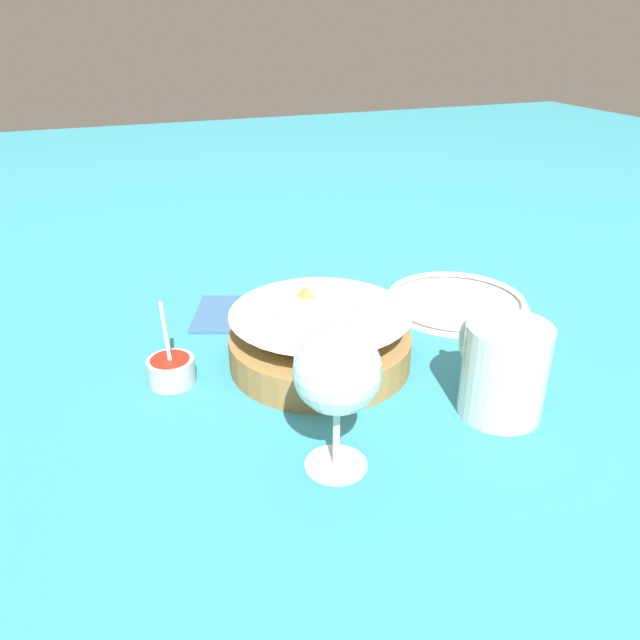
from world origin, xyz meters
TOP-DOWN VIEW (x-y plane):
  - ground_plane at (0.00, 0.00)m, footprint 4.00×4.00m
  - food_basket at (0.01, -0.02)m, footprint 0.23×0.23m
  - sauce_cup at (0.03, 0.17)m, footprint 0.06×0.06m
  - wine_glass at (-0.18, 0.04)m, footprint 0.08×0.08m
  - beer_mug at (-0.16, -0.16)m, footprint 0.13×0.09m
  - side_plate at (0.10, -0.27)m, footprint 0.22×0.22m
  - napkin at (0.19, 0.07)m, footprint 0.14×0.11m

SIDE VIEW (x-z plane):
  - ground_plane at x=0.00m, z-range 0.00..0.00m
  - napkin at x=0.19m, z-range 0.00..0.01m
  - side_plate at x=0.10m, z-range 0.00..0.01m
  - sauce_cup at x=0.03m, z-range -0.03..0.07m
  - food_basket at x=0.01m, z-range -0.01..0.08m
  - beer_mug at x=-0.16m, z-range 0.00..0.10m
  - wine_glass at x=-0.18m, z-range 0.03..0.18m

